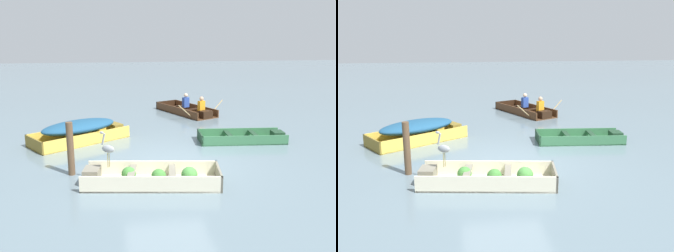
# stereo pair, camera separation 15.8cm
# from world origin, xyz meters

# --- Properties ---
(ground_plane) EXTENTS (80.00, 80.00, 0.00)m
(ground_plane) POSITION_xyz_m (0.00, 0.00, 0.00)
(ground_plane) COLOR slate
(dinghy_cream_foreground) EXTENTS (3.32, 1.59, 0.43)m
(dinghy_cream_foreground) POSITION_xyz_m (-0.69, -1.46, 0.16)
(dinghy_cream_foreground) COLOR beige
(dinghy_cream_foreground) RESTS_ON ground
(skiff_green_near_moored) EXTENTS (2.88, 1.29, 0.32)m
(skiff_green_near_moored) POSITION_xyz_m (2.82, 1.69, 0.11)
(skiff_green_near_moored) COLOR #387047
(skiff_green_near_moored) RESTS_ON ground
(skiff_yellow_mid_moored) EXTENTS (3.30, 2.75, 0.71)m
(skiff_yellow_mid_moored) POSITION_xyz_m (-2.55, 2.52, 0.42)
(skiff_yellow_mid_moored) COLOR #E5BC47
(skiff_yellow_mid_moored) RESTS_ON ground
(rowboat_dark_varnish_with_crew) EXTENTS (2.74, 3.38, 0.90)m
(rowboat_dark_varnish_with_crew) POSITION_xyz_m (1.91, 6.34, 0.17)
(rowboat_dark_varnish_with_crew) COLOR #4C2D19
(rowboat_dark_varnish_with_crew) RESTS_ON ground
(heron_on_dinghy) EXTENTS (0.42, 0.32, 0.84)m
(heron_on_dinghy) POSITION_xyz_m (-1.66, -1.32, 0.89)
(heron_on_dinghy) COLOR olive
(heron_on_dinghy) RESTS_ON dinghy_cream_foreground
(mooring_post) EXTENTS (0.17, 0.17, 1.35)m
(mooring_post) POSITION_xyz_m (-2.58, -0.54, 0.68)
(mooring_post) COLOR brown
(mooring_post) RESTS_ON ground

